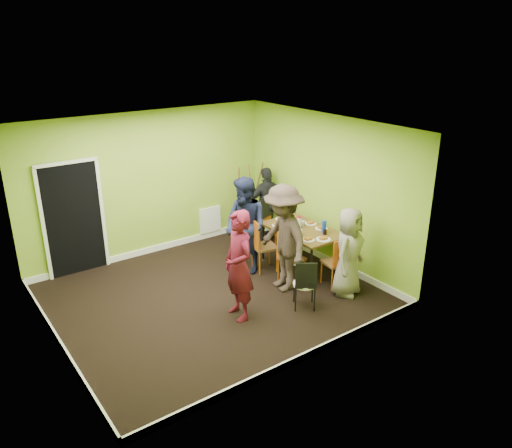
{
  "coord_description": "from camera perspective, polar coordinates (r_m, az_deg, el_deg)",
  "views": [
    {
      "loc": [
        -3.72,
        -6.4,
        4.14
      ],
      "look_at": [
        0.9,
        0.0,
        1.09
      ],
      "focal_mm": 35.0,
      "sensor_mm": 36.0,
      "label": 1
    }
  ],
  "objects": [
    {
      "name": "glass_mid",
      "position": [
        9.34,
        3.75,
        0.14
      ],
      "size": [
        0.06,
        0.06,
        0.1
      ],
      "primitive_type": "cylinder",
      "color": "black",
      "rests_on": "dining_table"
    },
    {
      "name": "dining_table",
      "position": [
        9.23,
        5.35,
        -0.87
      ],
      "size": [
        0.9,
        1.5,
        0.75
      ],
      "color": "black",
      "rests_on": "ground"
    },
    {
      "name": "plate_far_front",
      "position": [
        8.77,
        7.7,
        -1.76
      ],
      "size": [
        0.26,
        0.26,
        0.01
      ],
      "primitive_type": "cylinder",
      "color": "white",
      "rests_on": "dining_table"
    },
    {
      "name": "room_walls",
      "position": [
        8.07,
        -5.53,
        -1.95
      ],
      "size": [
        5.04,
        4.54,
        2.82
      ],
      "color": "#7FA72B",
      "rests_on": "ground"
    },
    {
      "name": "chair_bentwood",
      "position": [
        7.9,
        5.63,
        -6.63
      ],
      "size": [
        0.46,
        0.46,
        0.85
      ],
      "rotation": [
        0.0,
        0.0,
        -0.62
      ],
      "color": "black",
      "rests_on": "ground"
    },
    {
      "name": "plate_near_right",
      "position": [
        8.72,
        5.99,
        -1.83
      ],
      "size": [
        0.23,
        0.23,
        0.01
      ],
      "primitive_type": "cylinder",
      "color": "white",
      "rests_on": "dining_table"
    },
    {
      "name": "orange_bottle",
      "position": [
        9.26,
        4.35,
        -0.16
      ],
      "size": [
        0.03,
        0.03,
        0.07
      ],
      "primitive_type": "cylinder",
      "color": "#C95C12",
      "rests_on": "dining_table"
    },
    {
      "name": "person_back_end",
      "position": [
        10.45,
        1.27,
        2.34
      ],
      "size": [
        0.96,
        0.52,
        1.55
      ],
      "primitive_type": "imported",
      "rotation": [
        0.0,
        0.0,
        2.98
      ],
      "color": "black",
      "rests_on": "ground"
    },
    {
      "name": "blue_bottle",
      "position": [
        9.05,
        7.78,
        -0.29
      ],
      "size": [
        0.08,
        0.08,
        0.22
      ],
      "primitive_type": "cylinder",
      "color": "#173BB3",
      "rests_on": "dining_table"
    },
    {
      "name": "glass_back",
      "position": [
        9.65,
        4.25,
        0.83
      ],
      "size": [
        0.06,
        0.06,
        0.1
      ],
      "primitive_type": "cylinder",
      "color": "black",
      "rests_on": "dining_table"
    },
    {
      "name": "thermos",
      "position": [
        9.23,
        4.95,
        0.16
      ],
      "size": [
        0.08,
        0.08,
        0.2
      ],
      "primitive_type": "cylinder",
      "color": "white",
      "rests_on": "dining_table"
    },
    {
      "name": "plate_far_back",
      "position": [
        9.65,
        2.88,
        0.58
      ],
      "size": [
        0.22,
        0.22,
        0.01
      ],
      "primitive_type": "cylinder",
      "color": "white",
      "rests_on": "dining_table"
    },
    {
      "name": "glass_front",
      "position": [
        8.99,
        7.88,
        -0.91
      ],
      "size": [
        0.07,
        0.07,
        0.09
      ],
      "primitive_type": "cylinder",
      "color": "black",
      "rests_on": "dining_table"
    },
    {
      "name": "easel",
      "position": [
        10.62,
        -0.85,
        2.73
      ],
      "size": [
        0.64,
        0.6,
        1.59
      ],
      "color": "brown",
      "rests_on": "ground"
    },
    {
      "name": "person_left_near",
      "position": [
        8.31,
        3.14,
        -1.64
      ],
      "size": [
        0.86,
        1.28,
        1.85
      ],
      "primitive_type": "imported",
      "rotation": [
        0.0,
        0.0,
        -1.72
      ],
      "color": "#322721",
      "rests_on": "ground"
    },
    {
      "name": "chair_front_end",
      "position": [
        8.63,
        9.34,
        -4.03
      ],
      "size": [
        0.43,
        0.43,
        0.91
      ],
      "rotation": [
        0.0,
        0.0,
        -0.15
      ],
      "color": "#C95C12",
      "rests_on": "ground"
    },
    {
      "name": "cup_b",
      "position": [
        9.33,
        5.36,
        0.05
      ],
      "size": [
        0.1,
        0.1,
        0.09
      ],
      "primitive_type": "imported",
      "color": "white",
      "rests_on": "dining_table"
    },
    {
      "name": "chair_left_near",
      "position": [
        8.68,
        3.73,
        -3.53
      ],
      "size": [
        0.41,
        0.4,
        0.93
      ],
      "rotation": [
        0.0,
        0.0,
        -1.52
      ],
      "color": "#C95C12",
      "rests_on": "ground"
    },
    {
      "name": "person_left_far",
      "position": [
        8.95,
        -1.21,
        -0.2
      ],
      "size": [
        0.77,
        0.93,
        1.77
      ],
      "primitive_type": "imported",
      "rotation": [
        0.0,
        0.0,
        -1.45
      ],
      "color": "#151B36",
      "rests_on": "ground"
    },
    {
      "name": "cup_a",
      "position": [
        8.93,
        4.96,
        -0.92
      ],
      "size": [
        0.12,
        0.12,
        0.09
      ],
      "primitive_type": "imported",
      "color": "white",
      "rests_on": "dining_table"
    },
    {
      "name": "person_standing",
      "position": [
        7.49,
        -1.97,
        -4.78
      ],
      "size": [
        0.48,
        0.67,
        1.73
      ],
      "primitive_type": "imported",
      "rotation": [
        0.0,
        0.0,
        -1.67
      ],
      "color": "#550E20",
      "rests_on": "ground"
    },
    {
      "name": "chair_left_far",
      "position": [
        9.08,
        0.53,
        -2.13
      ],
      "size": [
        0.49,
        0.49,
        0.98
      ],
      "rotation": [
        0.0,
        0.0,
        -1.8
      ],
      "color": "#C95C12",
      "rests_on": "ground"
    },
    {
      "name": "plate_wall_back",
      "position": [
        9.46,
        6.26,
        0.04
      ],
      "size": [
        0.23,
        0.23,
        0.01
      ],
      "primitive_type": "cylinder",
      "color": "white",
      "rests_on": "dining_table"
    },
    {
      "name": "plate_near_left",
      "position": [
        9.33,
        2.49,
        -0.14
      ],
      "size": [
        0.22,
        0.22,
        0.01
      ],
      "primitive_type": "cylinder",
      "color": "white",
      "rests_on": "dining_table"
    },
    {
      "name": "chair_back_end",
      "position": [
        10.31,
        1.28,
        1.37
      ],
      "size": [
        0.5,
        0.55,
        0.92
      ],
      "rotation": [
        0.0,
        0.0,
        3.5
      ],
      "color": "#C95C12",
      "rests_on": "ground"
    },
    {
      "name": "ground",
      "position": [
        8.48,
        -5.01,
        -8.16
      ],
      "size": [
        5.0,
        5.0,
        0.0
      ],
      "primitive_type": "plane",
      "color": "black",
      "rests_on": "ground"
    },
    {
      "name": "person_front_end",
      "position": [
        8.34,
        10.53,
        -3.15
      ],
      "size": [
        0.87,
        0.72,
        1.51
      ],
      "primitive_type": "imported",
      "rotation": [
        0.0,
        0.0,
        0.38
      ],
      "color": "gray",
      "rests_on": "ground"
    },
    {
      "name": "plate_wall_front",
      "position": [
        9.25,
        7.47,
        -0.49
      ],
      "size": [
        0.23,
        0.23,
        0.01
      ],
      "primitive_type": "cylinder",
      "color": "white",
      "rests_on": "dining_table"
    }
  ]
}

